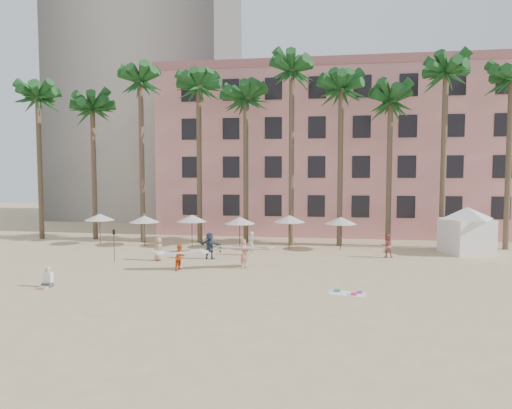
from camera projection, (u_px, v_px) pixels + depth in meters
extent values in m
plane|color=#D1B789|center=(216.00, 287.00, 24.31)|extent=(120.00, 120.00, 0.00)
cube|color=pink|center=(337.00, 155.00, 48.39)|extent=(35.00, 14.00, 16.00)
cube|color=#A89E8E|center=(151.00, 35.00, 62.69)|extent=(22.00, 18.00, 50.00)
cylinder|color=brown|center=(40.00, 168.00, 41.58)|extent=(0.44, 0.44, 13.00)
cylinder|color=brown|center=(94.00, 174.00, 41.38)|extent=(0.44, 0.44, 12.00)
cylinder|color=brown|center=(142.00, 162.00, 39.59)|extent=(0.44, 0.44, 14.00)
cylinder|color=brown|center=(199.00, 165.00, 39.37)|extent=(0.44, 0.44, 13.50)
cylinder|color=brown|center=(246.00, 171.00, 39.32)|extent=(0.44, 0.44, 12.50)
cylinder|color=brown|center=(291.00, 158.00, 37.68)|extent=(0.44, 0.44, 14.50)
cylinder|color=brown|center=(340.00, 168.00, 37.64)|extent=(0.44, 0.44, 13.00)
cylinder|color=brown|center=(389.00, 174.00, 37.59)|extent=(0.44, 0.44, 12.00)
cylinder|color=brown|center=(443.00, 161.00, 35.95)|extent=(0.44, 0.44, 14.00)
cylinder|color=brown|center=(509.00, 164.00, 35.73)|extent=(0.44, 0.44, 13.50)
cylinder|color=#332B23|center=(100.00, 230.00, 38.46)|extent=(0.07, 0.07, 2.50)
cone|color=silver|center=(100.00, 217.00, 38.38)|extent=(2.50, 2.50, 0.55)
cylinder|color=#332B23|center=(145.00, 232.00, 37.78)|extent=(0.07, 0.07, 2.40)
cone|color=silver|center=(144.00, 219.00, 37.70)|extent=(2.50, 2.50, 0.55)
cylinder|color=#332B23|center=(192.00, 232.00, 37.39)|extent=(0.07, 0.07, 2.50)
cone|color=silver|center=(192.00, 218.00, 37.31)|extent=(2.50, 2.50, 0.55)
cylinder|color=#332B23|center=(240.00, 233.00, 36.71)|extent=(0.07, 0.07, 2.40)
cone|color=silver|center=(240.00, 220.00, 36.64)|extent=(2.50, 2.50, 0.55)
cylinder|color=#332B23|center=(289.00, 233.00, 36.02)|extent=(0.07, 0.07, 2.60)
cone|color=silver|center=(289.00, 219.00, 35.94)|extent=(2.50, 2.50, 0.55)
cylinder|color=#332B23|center=(340.00, 234.00, 35.64)|extent=(0.07, 0.07, 2.50)
cone|color=silver|center=(341.00, 220.00, 35.56)|extent=(2.50, 2.50, 0.55)
cube|color=white|center=(466.00, 236.00, 34.32)|extent=(3.77, 3.77, 2.60)
cone|color=white|center=(467.00, 213.00, 34.20)|extent=(5.66, 5.66, 0.90)
cube|color=white|center=(347.00, 293.00, 22.91)|extent=(1.97, 1.37, 0.02)
cube|color=teal|center=(337.00, 290.00, 23.27)|extent=(0.35, 0.31, 0.10)
cube|color=#EE4272|center=(354.00, 294.00, 22.58)|extent=(0.32, 0.28, 0.12)
cube|color=purple|center=(360.00, 292.00, 22.97)|extent=(0.32, 0.35, 0.08)
imported|color=tan|center=(244.00, 254.00, 29.00)|extent=(0.62, 0.78, 1.86)
cube|color=tan|center=(244.00, 248.00, 28.98)|extent=(3.15, 1.88, 0.37)
imported|color=#E65418|center=(180.00, 257.00, 28.44)|extent=(0.83, 0.94, 1.62)
cube|color=white|center=(180.00, 252.00, 28.41)|extent=(2.88, 1.27, 0.29)
imported|color=#AA5446|center=(387.00, 246.00, 32.65)|extent=(0.84, 0.66, 1.69)
imported|color=tan|center=(159.00, 249.00, 31.49)|extent=(0.88, 0.67, 1.62)
imported|color=#33445A|center=(210.00, 246.00, 32.09)|extent=(1.82, 0.90, 1.88)
imported|color=beige|center=(251.00, 243.00, 33.51)|extent=(0.74, 0.76, 1.75)
cylinder|color=black|center=(114.00, 247.00, 30.96)|extent=(0.04, 0.04, 2.10)
cube|color=black|center=(114.00, 232.00, 30.89)|extent=(0.18, 0.03, 0.35)
cube|color=#3F3F4C|center=(48.00, 285.00, 24.19)|extent=(0.47, 0.44, 0.25)
cube|color=tan|center=(43.00, 288.00, 23.84)|extent=(0.42, 0.47, 0.13)
cube|color=white|center=(48.00, 277.00, 24.22)|extent=(0.46, 0.27, 0.58)
sphere|color=tan|center=(48.00, 270.00, 24.19)|extent=(0.25, 0.25, 0.25)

